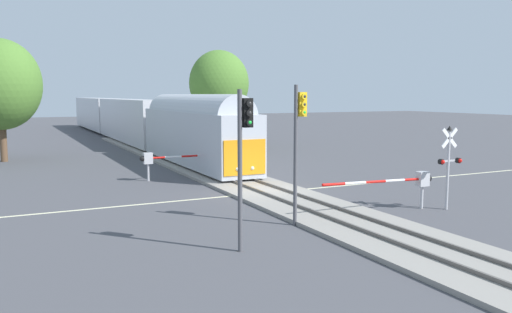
{
  "coord_description": "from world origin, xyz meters",
  "views": [
    {
      "loc": [
        -13.02,
        -25.45,
        5.45
      ],
      "look_at": [
        -0.34,
        0.59,
        2.0
      ],
      "focal_mm": 36.52,
      "sensor_mm": 36.0,
      "label": 1
    }
  ],
  "objects_px": {
    "traffic_signal_median": "(299,132)",
    "pine_left_background": "(0,85)",
    "commuter_train": "(130,119)",
    "elm_centre_background": "(219,83)",
    "crossing_gate_near": "(411,181)",
    "crossing_signal_mast": "(449,159)",
    "traffic_signal_near_left": "(244,144)",
    "crossing_gate_far": "(159,159)"
  },
  "relations": [
    {
      "from": "crossing_gate_near",
      "to": "traffic_signal_near_left",
      "type": "relative_size",
      "value": 1.11
    },
    {
      "from": "elm_centre_background",
      "to": "crossing_gate_far",
      "type": "bearing_deg",
      "value": -122.74
    },
    {
      "from": "crossing_gate_near",
      "to": "pine_left_background",
      "type": "distance_m",
      "value": 33.56
    },
    {
      "from": "crossing_signal_mast",
      "to": "traffic_signal_median",
      "type": "xyz_separation_m",
      "value": [
        -7.91,
        0.54,
        1.47
      ]
    },
    {
      "from": "pine_left_background",
      "to": "traffic_signal_median",
      "type": "bearing_deg",
      "value": -68.94
    },
    {
      "from": "commuter_train",
      "to": "crossing_signal_mast",
      "type": "distance_m",
      "value": 41.88
    },
    {
      "from": "crossing_signal_mast",
      "to": "commuter_train",
      "type": "bearing_deg",
      "value": 98.0
    },
    {
      "from": "commuter_train",
      "to": "crossing_gate_far",
      "type": "bearing_deg",
      "value": -98.8
    },
    {
      "from": "commuter_train",
      "to": "crossing_gate_near",
      "type": "distance_m",
      "value": 41.02
    },
    {
      "from": "elm_centre_background",
      "to": "commuter_train",
      "type": "bearing_deg",
      "value": 125.74
    },
    {
      "from": "traffic_signal_median",
      "to": "elm_centre_background",
      "type": "distance_m",
      "value": 32.63
    },
    {
      "from": "crossing_signal_mast",
      "to": "crossing_gate_far",
      "type": "bearing_deg",
      "value": 124.81
    },
    {
      "from": "pine_left_background",
      "to": "elm_centre_background",
      "type": "bearing_deg",
      "value": 7.66
    },
    {
      "from": "crossing_gate_far",
      "to": "pine_left_background",
      "type": "relative_size",
      "value": 0.61
    },
    {
      "from": "commuter_train",
      "to": "crossing_gate_near",
      "type": "height_order",
      "value": "commuter_train"
    },
    {
      "from": "crossing_gate_far",
      "to": "traffic_signal_median",
      "type": "relative_size",
      "value": 1.04
    },
    {
      "from": "crossing_signal_mast",
      "to": "traffic_signal_median",
      "type": "bearing_deg",
      "value": 176.06
    },
    {
      "from": "crossing_gate_far",
      "to": "crossing_signal_mast",
      "type": "bearing_deg",
      "value": -55.19
    },
    {
      "from": "pine_left_background",
      "to": "crossing_gate_near",
      "type": "bearing_deg",
      "value": -58.77
    },
    {
      "from": "crossing_gate_near",
      "to": "traffic_signal_median",
      "type": "height_order",
      "value": "traffic_signal_median"
    },
    {
      "from": "traffic_signal_near_left",
      "to": "traffic_signal_median",
      "type": "relative_size",
      "value": 0.96
    },
    {
      "from": "crossing_signal_mast",
      "to": "traffic_signal_median",
      "type": "relative_size",
      "value": 0.68
    },
    {
      "from": "traffic_signal_near_left",
      "to": "commuter_train",
      "type": "bearing_deg",
      "value": 82.56
    },
    {
      "from": "traffic_signal_median",
      "to": "pine_left_background",
      "type": "relative_size",
      "value": 0.59
    },
    {
      "from": "crossing_gate_near",
      "to": "traffic_signal_near_left",
      "type": "bearing_deg",
      "value": -165.8
    },
    {
      "from": "crossing_gate_far",
      "to": "crossing_gate_near",
      "type": "bearing_deg",
      "value": -58.71
    },
    {
      "from": "commuter_train",
      "to": "elm_centre_background",
      "type": "bearing_deg",
      "value": -54.26
    },
    {
      "from": "crossing_signal_mast",
      "to": "elm_centre_background",
      "type": "xyz_separation_m",
      "value": [
        1.15,
        31.78,
        4.13
      ]
    },
    {
      "from": "crossing_signal_mast",
      "to": "traffic_signal_median",
      "type": "distance_m",
      "value": 8.07
    },
    {
      "from": "commuter_train",
      "to": "traffic_signal_near_left",
      "type": "bearing_deg",
      "value": -97.44
    },
    {
      "from": "commuter_train",
      "to": "traffic_signal_median",
      "type": "distance_m",
      "value": 41.0
    },
    {
      "from": "traffic_signal_near_left",
      "to": "crossing_gate_far",
      "type": "bearing_deg",
      "value": 84.85
    },
    {
      "from": "traffic_signal_median",
      "to": "pine_left_background",
      "type": "height_order",
      "value": "pine_left_background"
    },
    {
      "from": "elm_centre_background",
      "to": "pine_left_background",
      "type": "bearing_deg",
      "value": -172.34
    },
    {
      "from": "crossing_gate_near",
      "to": "traffic_signal_median",
      "type": "distance_m",
      "value": 6.72
    },
    {
      "from": "pine_left_background",
      "to": "traffic_signal_near_left",
      "type": "bearing_deg",
      "value": -76.48
    },
    {
      "from": "traffic_signal_median",
      "to": "crossing_gate_near",
      "type": "bearing_deg",
      "value": 1.3
    },
    {
      "from": "crossing_gate_far",
      "to": "traffic_signal_median",
      "type": "bearing_deg",
      "value": -81.36
    },
    {
      "from": "commuter_train",
      "to": "elm_centre_background",
      "type": "xyz_separation_m",
      "value": [
        6.98,
        -9.7,
        3.85
      ]
    },
    {
      "from": "crossing_gate_far",
      "to": "pine_left_background",
      "type": "xyz_separation_m",
      "value": [
        -8.88,
        14.68,
        4.87
      ]
    },
    {
      "from": "traffic_signal_near_left",
      "to": "elm_centre_background",
      "type": "distance_m",
      "value": 35.98
    },
    {
      "from": "traffic_signal_median",
      "to": "pine_left_background",
      "type": "distance_m",
      "value": 30.67
    }
  ]
}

